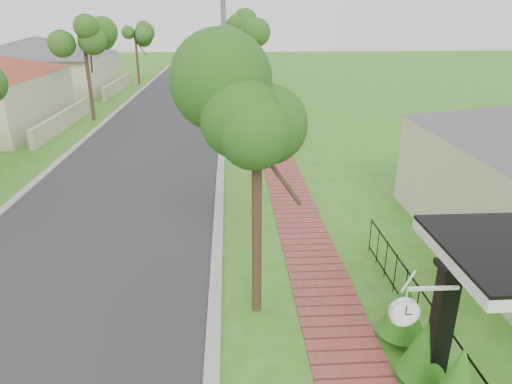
# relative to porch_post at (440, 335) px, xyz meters

# --- Properties ---
(ground) EXTENTS (160.00, 160.00, 0.00)m
(ground) POSITION_rel_porch_post_xyz_m (-4.55, 1.00, -1.12)
(ground) COLOR #38711B
(ground) RESTS_ON ground
(road) EXTENTS (7.00, 120.00, 0.02)m
(road) POSITION_rel_porch_post_xyz_m (-7.55, 21.00, -1.12)
(road) COLOR #28282B
(road) RESTS_ON ground
(kerb_right) EXTENTS (0.30, 120.00, 0.10)m
(kerb_right) POSITION_rel_porch_post_xyz_m (-3.90, 21.00, -1.12)
(kerb_right) COLOR #9E9E99
(kerb_right) RESTS_ON ground
(kerb_left) EXTENTS (0.30, 120.00, 0.10)m
(kerb_left) POSITION_rel_porch_post_xyz_m (-11.20, 21.00, -1.12)
(kerb_left) COLOR #9E9E99
(kerb_left) RESTS_ON ground
(sidewalk) EXTENTS (1.50, 120.00, 0.03)m
(sidewalk) POSITION_rel_porch_post_xyz_m (-1.30, 21.00, -1.12)
(sidewalk) COLOR #99433D
(sidewalk) RESTS_ON ground
(porch_post) EXTENTS (0.48, 0.48, 2.52)m
(porch_post) POSITION_rel_porch_post_xyz_m (0.00, 0.00, 0.00)
(porch_post) COLOR black
(porch_post) RESTS_ON ground
(picket_fence) EXTENTS (0.03, 8.02, 1.00)m
(picket_fence) POSITION_rel_porch_post_xyz_m (0.35, 1.00, -0.59)
(picket_fence) COLOR black
(picket_fence) RESTS_ON ground
(street_trees) EXTENTS (10.70, 37.65, 5.89)m
(street_trees) POSITION_rel_porch_post_xyz_m (-7.42, 27.84, 3.42)
(street_trees) COLOR #382619
(street_trees) RESTS_ON ground
(hedge_row) EXTENTS (0.90, 4.74, 1.84)m
(hedge_row) POSITION_rel_porch_post_xyz_m (-0.10, -0.70, -0.36)
(hedge_row) COLOR #1B5911
(hedge_row) RESTS_ON ground
(far_house_grey) EXTENTS (15.56, 15.56, 4.60)m
(far_house_grey) POSITION_rel_porch_post_xyz_m (-19.52, 35.00, 1.22)
(far_house_grey) COLOR beige
(far_house_grey) RESTS_ON ground
(parked_car_red) EXTENTS (2.01, 4.86, 1.65)m
(parked_car_red) POSITION_rel_porch_post_xyz_m (-4.15, 33.48, -0.30)
(parked_car_red) COLOR maroon
(parked_car_red) RESTS_ON ground
(parked_car_white) EXTENTS (2.13, 4.72, 1.50)m
(parked_car_white) POSITION_rel_porch_post_xyz_m (-5.55, 31.39, -0.37)
(parked_car_white) COLOR silver
(parked_car_white) RESTS_ON ground
(near_tree) EXTENTS (2.15, 2.15, 5.51)m
(near_tree) POSITION_rel_porch_post_xyz_m (-2.95, 2.50, 3.27)
(near_tree) COLOR #382619
(near_tree) RESTS_ON ground
(utility_pole) EXTENTS (1.20, 0.24, 7.51)m
(utility_pole) POSITION_rel_porch_post_xyz_m (-3.65, 15.46, 2.70)
(utility_pole) COLOR #6C6454
(utility_pole) RESTS_ON ground
(station_clock) EXTENTS (1.04, 0.13, 0.67)m
(station_clock) POSITION_rel_porch_post_xyz_m (-0.83, -0.40, 0.83)
(station_clock) COLOR white
(station_clock) RESTS_ON ground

